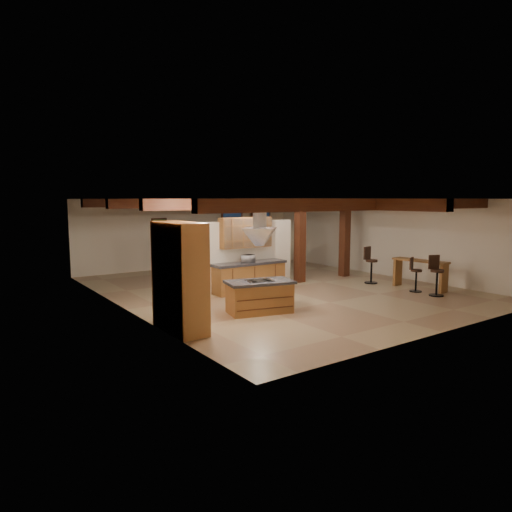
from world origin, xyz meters
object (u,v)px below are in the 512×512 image
at_px(dining_table, 245,268).
at_px(sofa, 248,259).
at_px(kitchen_island, 260,296).
at_px(bar_counter, 420,269).

bearing_deg(dining_table, sofa, 57.10).
distance_m(kitchen_island, dining_table, 5.72).
bearing_deg(sofa, kitchen_island, 57.71).
bearing_deg(dining_table, kitchen_island, -115.78).
xyz_separation_m(dining_table, bar_counter, (3.22, -5.39, 0.33)).
distance_m(dining_table, bar_counter, 6.29).
bearing_deg(kitchen_island, sofa, 57.97).
xyz_separation_m(dining_table, sofa, (1.71, 2.29, -0.04)).
height_order(dining_table, sofa, dining_table).
relative_size(kitchen_island, sofa, 1.00).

